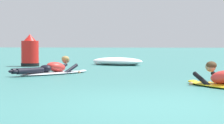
{
  "coord_description": "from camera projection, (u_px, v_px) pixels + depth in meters",
  "views": [
    {
      "loc": [
        -0.06,
        -6.38,
        0.86
      ],
      "look_at": [
        -1.23,
        4.11,
        0.41
      ],
      "focal_mm": 72.76,
      "sensor_mm": 36.0,
      "label": 1
    }
  ],
  "objects": [
    {
      "name": "surfer_far",
      "position": [
        52.0,
        70.0,
        12.25
      ],
      "size": [
        1.83,
        2.43,
        0.53
      ],
      "color": "silver",
      "rests_on": "ground"
    },
    {
      "name": "whitewater_mid_left",
      "position": [
        117.0,
        62.0,
        17.27
      ],
      "size": [
        2.34,
        1.8,
        0.3
      ],
      "color": "white",
      "rests_on": "ground"
    },
    {
      "name": "channel_marker_buoy",
      "position": [
        30.0,
        53.0,
        16.43
      ],
      "size": [
        0.66,
        0.66,
        1.17
      ],
      "color": "red",
      "rests_on": "ground"
    },
    {
      "name": "ground_plane",
      "position": [
        164.0,
        67.0,
        16.29
      ],
      "size": [
        120.0,
        120.0,
        0.0
      ],
      "primitive_type": "plane",
      "color": "#387A75"
    }
  ]
}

